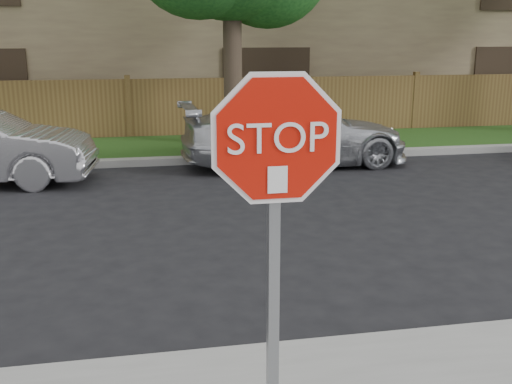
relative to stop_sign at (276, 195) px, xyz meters
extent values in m
plane|color=black|center=(-1.04, 1.48, -1.83)|extent=(90.00, 90.00, 0.00)
cube|color=gray|center=(-1.04, 9.63, -1.75)|extent=(70.00, 0.30, 0.15)
cube|color=#1E4714|center=(-1.04, 11.28, -1.77)|extent=(70.00, 3.00, 0.12)
cube|color=brown|center=(-1.04, 12.88, -1.03)|extent=(70.00, 0.12, 1.60)
cube|color=#856E52|center=(-1.04, 18.48, 1.17)|extent=(34.00, 8.00, 6.00)
cylinder|color=#382B21|center=(1.46, 11.18, 0.13)|extent=(0.44, 0.44, 3.92)
cube|color=gray|center=(0.00, 0.05, -0.58)|extent=(0.06, 0.06, 2.30)
cylinder|color=white|center=(0.00, -0.02, 0.32)|extent=(1.01, 0.02, 1.01)
cylinder|color=#BE1307|center=(0.00, -0.03, 0.32)|extent=(0.93, 0.02, 0.93)
cube|color=white|center=(0.00, -0.05, 0.10)|extent=(0.11, 0.00, 0.15)
imported|color=silver|center=(2.47, 9.08, -1.13)|extent=(4.89, 2.12, 1.40)
camera|label=1|loc=(-0.71, -3.12, 0.86)|focal=42.00mm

